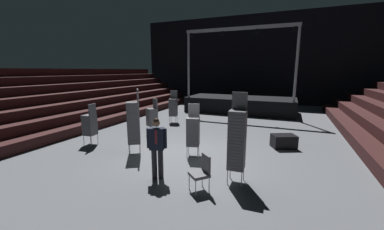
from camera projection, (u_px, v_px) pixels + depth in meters
The scene contains 13 objects.
ground_plane at pixel (189, 155), 8.61m from camera, with size 22.00×30.00×0.10m, color #515459.
arena_end_wall at pixel (254, 60), 21.41m from camera, with size 22.00×0.30×8.00m, color black.
bleacher_bank_left at pixel (53, 98), 12.41m from camera, with size 5.25×24.00×3.15m.
stage_riser at pixel (240, 104), 17.05m from camera, with size 7.64×3.24×5.79m.
man_with_tie at pixel (157, 145), 6.45m from camera, with size 0.56×0.36×1.76m.
chair_stack_front_left at pixel (237, 139), 6.18m from camera, with size 0.46×0.46×2.48m.
chair_stack_front_right at pixel (90, 124), 9.53m from camera, with size 0.48×0.48×1.71m.
chair_stack_mid_left at pixel (173, 107), 13.52m from camera, with size 0.53×0.53×1.88m.
chair_stack_mid_right at pixel (134, 122), 8.38m from camera, with size 0.61×0.61×2.39m.
chair_stack_mid_centre at pixel (193, 131), 8.19m from camera, with size 0.54×0.54×1.88m.
chair_stack_rear_left at pixel (152, 116), 11.17m from camera, with size 0.61×0.61×1.71m.
equipment_road_case at pixel (284, 141), 9.20m from camera, with size 0.90×0.60×0.52m, color black.
loose_chair_near_man at pixel (202, 171), 5.87m from camera, with size 0.62×0.62×0.95m.
Camera 1 is at (3.29, -7.48, 3.04)m, focal length 21.64 mm.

